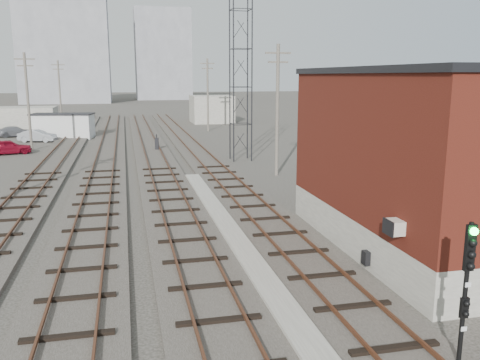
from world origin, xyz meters
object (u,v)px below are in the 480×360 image
object	(u,v)px
switch_stand	(157,144)
car_grey	(16,132)
site_trailer	(63,126)
car_silver	(37,136)
signal_mast	(466,288)
car_red	(8,147)

from	to	relation	value
switch_stand	car_grey	size ratio (longest dim) A/B	0.36
site_trailer	car_silver	size ratio (longest dim) A/B	1.81
signal_mast	car_red	bearing A→B (deg)	114.57
signal_mast	switch_stand	xyz separation A→B (m)	(-4.70, 37.78, -1.39)
car_red	car_silver	xyz separation A→B (m)	(1.17, 8.67, -0.03)
signal_mast	car_grey	xyz separation A→B (m)	(-19.83, 53.08, -1.50)
car_silver	car_grey	xyz separation A→B (m)	(-3.22, 5.52, -0.04)
site_trailer	car_red	distance (m)	11.81
switch_stand	car_silver	xyz separation A→B (m)	(-11.92, 9.78, -0.06)
switch_stand	car_silver	bearing A→B (deg)	148.51
car_silver	car_grey	world-z (taller)	car_silver
signal_mast	car_grey	world-z (taller)	signal_mast
switch_stand	site_trailer	xyz separation A→B (m)	(-9.57, 12.37, 0.71)
signal_mast	car_red	distance (m)	42.79
signal_mast	switch_stand	world-z (taller)	signal_mast
car_grey	site_trailer	bearing A→B (deg)	-133.56
car_red	car_grey	world-z (taller)	car_red
switch_stand	car_red	world-z (taller)	switch_stand
site_trailer	car_grey	size ratio (longest dim) A/B	1.71
signal_mast	site_trailer	world-z (taller)	signal_mast
car_red	car_silver	distance (m)	8.75
site_trailer	car_grey	distance (m)	6.34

